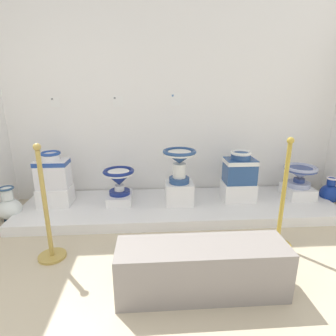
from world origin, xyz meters
The scene contains 21 objects.
ground_plane centered at (2.19, 0.63, -0.01)m, with size 6.38×5.26×0.02m, color beige.
wall_back centered at (2.19, 2.49, 1.49)m, with size 4.58×0.06×2.99m, color white.
display_platform centered at (2.19, 1.94, 0.06)m, with size 3.85×1.00×0.12m, color white.
plinth_block_central_ornate centered at (0.67, 2.01, 0.23)m, with size 0.38×0.29×0.22m, color white.
antique_toilet_central_ornate centered at (0.67, 2.01, 0.55)m, with size 0.38×0.25×0.44m.
plinth_block_broad_patterned centered at (1.45, 2.03, 0.17)m, with size 0.30×0.39×0.11m, color white.
antique_toilet_broad_patterned centered at (1.45, 2.03, 0.43)m, with size 0.38×0.38×0.32m.
plinth_block_tall_cobalt centered at (2.19, 1.93, 0.25)m, with size 0.33×0.31×0.27m, color white.
antique_toilet_tall_cobalt centered at (2.19, 1.93, 0.68)m, with size 0.40×0.40×0.41m.
plinth_block_squat_floral centered at (2.95, 1.99, 0.23)m, with size 0.40×0.30×0.23m, color white.
antique_toilet_squat_floral centered at (2.95, 1.99, 0.55)m, with size 0.38×0.29×0.40m.
plinth_block_rightmost centered at (3.76, 2.02, 0.19)m, with size 0.34×0.37×0.15m, color white.
antique_toilet_rightmost centered at (3.76, 2.02, 0.44)m, with size 0.41×0.41×0.28m.
info_placard_first centered at (0.65, 2.46, 1.33)m, with size 0.11×0.01×0.12m.
info_placard_second centered at (1.44, 2.46, 1.33)m, with size 0.12×0.01×0.14m.
info_placard_third centered at (2.19, 2.46, 1.35)m, with size 0.13×0.01×0.16m.
decorative_vase_spare centered at (0.20, 1.82, 0.17)m, with size 0.27×0.27×0.42m.
decorative_vase_corner centered at (4.18, 2.00, 0.17)m, with size 0.24×0.24×0.39m.
stanchion_post_near_left centered at (0.92, 1.06, 0.33)m, with size 0.25×0.25×1.07m.
stanchion_post_near_right centered at (3.07, 1.11, 0.32)m, with size 0.26×0.26×1.09m.
museum_bench centered at (2.21, 0.54, 0.20)m, with size 1.26×0.36×0.40m, color gray.
Camera 1 is at (1.84, -1.16, 1.50)m, focal length 28.89 mm.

